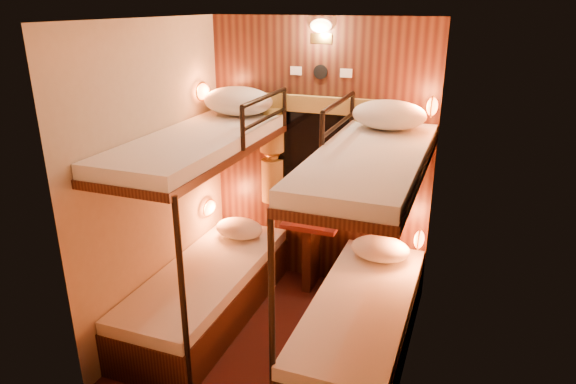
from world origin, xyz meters
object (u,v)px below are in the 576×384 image
at_px(table, 312,245).
at_px(bottle_left, 302,207).
at_px(bunk_left, 206,256).
at_px(bunk_right, 363,285).
at_px(bottle_right, 315,213).

distance_m(table, bottle_left, 0.36).
bearing_deg(bunk_left, bottle_left, 57.89).
bearing_deg(bottle_left, table, -27.74).
distance_m(bunk_right, bottle_left, 1.16).
bearing_deg(bunk_left, bunk_right, 0.00).
bearing_deg(bottle_left, bottle_right, -36.43).
xyz_separation_m(bunk_right, table, (-0.65, 0.78, -0.14)).
relative_size(bunk_left, bottle_left, 8.26).
bearing_deg(bottle_right, table, 126.65).
relative_size(bunk_left, bottle_right, 7.34).
bearing_deg(bunk_right, table, 129.67).
height_order(bunk_left, table, bunk_left).
distance_m(bunk_left, bunk_right, 1.30).
relative_size(bunk_left, bunk_right, 1.00).
height_order(table, bottle_right, bottle_right).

